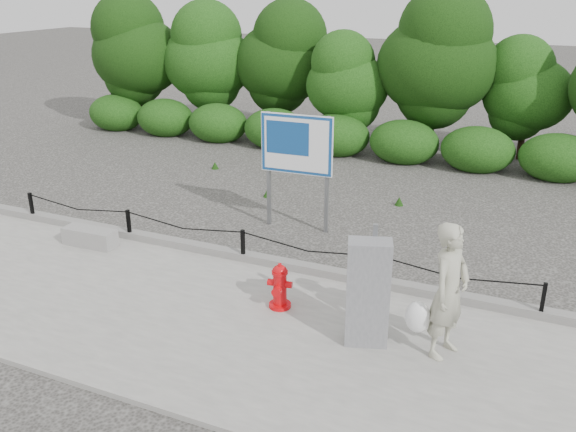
{
  "coord_description": "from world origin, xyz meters",
  "views": [
    {
      "loc": [
        4.75,
        -8.77,
        4.81
      ],
      "look_at": [
        0.79,
        0.2,
        1.0
      ],
      "focal_mm": 38.0,
      "sensor_mm": 36.0,
      "label": 1
    }
  ],
  "objects_px": {
    "fire_hydrant": "(280,287)",
    "concrete_block": "(90,237)",
    "utility_cabinet": "(368,293)",
    "advertising_sign": "(296,150)",
    "pedestrian": "(447,293)"
  },
  "relations": [
    {
      "from": "pedestrian",
      "to": "advertising_sign",
      "type": "height_order",
      "value": "advertising_sign"
    },
    {
      "from": "advertising_sign",
      "to": "fire_hydrant",
      "type": "bearing_deg",
      "value": -73.46
    },
    {
      "from": "advertising_sign",
      "to": "utility_cabinet",
      "type": "bearing_deg",
      "value": -56.58
    },
    {
      "from": "fire_hydrant",
      "to": "pedestrian",
      "type": "distance_m",
      "value": 2.59
    },
    {
      "from": "concrete_block",
      "to": "fire_hydrant",
      "type": "bearing_deg",
      "value": -9.08
    },
    {
      "from": "advertising_sign",
      "to": "pedestrian",
      "type": "bearing_deg",
      "value": -46.0
    },
    {
      "from": "pedestrian",
      "to": "advertising_sign",
      "type": "distance_m",
      "value": 5.05
    },
    {
      "from": "fire_hydrant",
      "to": "pedestrian",
      "type": "xyz_separation_m",
      "value": [
        2.52,
        -0.24,
        0.56
      ]
    },
    {
      "from": "pedestrian",
      "to": "advertising_sign",
      "type": "relative_size",
      "value": 0.79
    },
    {
      "from": "fire_hydrant",
      "to": "concrete_block",
      "type": "xyz_separation_m",
      "value": [
        -4.28,
        0.68,
        -0.18
      ]
    },
    {
      "from": "pedestrian",
      "to": "concrete_block",
      "type": "bearing_deg",
      "value": 101.56
    },
    {
      "from": "fire_hydrant",
      "to": "concrete_block",
      "type": "distance_m",
      "value": 4.34
    },
    {
      "from": "fire_hydrant",
      "to": "utility_cabinet",
      "type": "distance_m",
      "value": 1.61
    },
    {
      "from": "pedestrian",
      "to": "advertising_sign",
      "type": "bearing_deg",
      "value": 65.61
    },
    {
      "from": "concrete_block",
      "to": "advertising_sign",
      "type": "distance_m",
      "value": 4.31
    }
  ]
}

